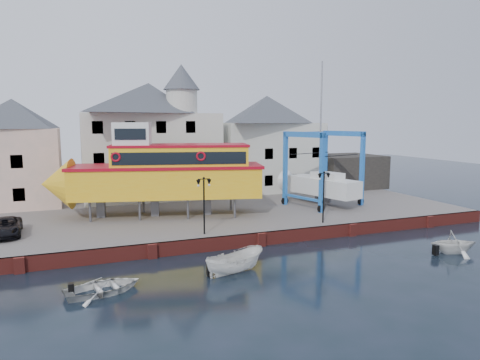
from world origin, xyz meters
name	(u,v)px	position (x,y,z in m)	size (l,w,h in m)	color
ground	(261,246)	(0.00, 0.00, 0.00)	(140.00, 140.00, 0.00)	black
hardstanding	(216,211)	(0.00, 11.00, 0.50)	(44.00, 22.00, 1.00)	#5F5D5B
quay_wall	(261,239)	(0.00, 0.10, 0.50)	(44.00, 0.47, 1.00)	maroon
building_pink	(15,153)	(-18.00, 18.00, 6.15)	(8.00, 7.00, 10.30)	#C2A695
building_white_main	(151,139)	(-4.87, 18.39, 7.34)	(14.00, 8.30, 14.00)	beige
building_white_right	(267,143)	(9.00, 19.00, 6.60)	(12.00, 8.00, 11.20)	beige
shed_dark	(345,171)	(19.00, 17.00, 3.00)	(8.00, 7.00, 4.00)	black
lamp_post_left	(204,191)	(-4.00, 1.20, 4.17)	(1.12, 0.32, 4.20)	black
lamp_post_right	(324,184)	(6.00, 1.20, 4.17)	(1.12, 0.32, 4.20)	black
tour_boat	(155,172)	(-6.27, 8.59, 4.81)	(19.06, 8.65, 8.08)	#59595E
travel_lift	(317,181)	(9.79, 8.55, 3.31)	(7.62, 9.47, 13.87)	#1E78BA
van	(5,227)	(-17.51, 5.86, 1.64)	(2.12, 4.59, 1.28)	black
motorboat_a	(235,273)	(-3.78, -4.65, 0.00)	(1.52, 4.04, 1.56)	silver
motorboat_c	(453,253)	(11.89, -6.36, 0.00)	(2.82, 3.26, 1.72)	silver
motorboat_d	(104,293)	(-11.43, -4.98, 0.00)	(2.85, 4.00, 0.83)	silver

